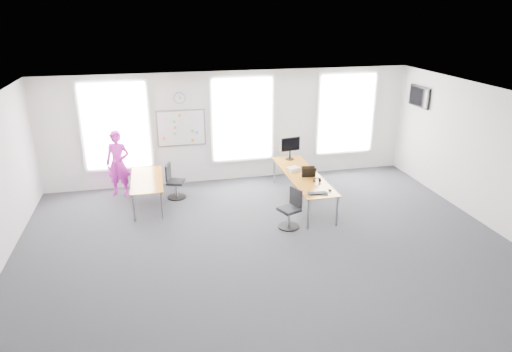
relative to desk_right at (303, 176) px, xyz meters
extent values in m
plane|color=#26262B|center=(-1.41, -2.02, -0.67)|extent=(10.00, 10.00, 0.00)
plane|color=white|center=(-1.41, -2.02, 2.33)|extent=(10.00, 10.00, 0.00)
plane|color=white|center=(-1.41, 1.98, 0.83)|extent=(10.00, 0.00, 10.00)
plane|color=white|center=(-1.41, -6.02, 0.83)|extent=(10.00, 0.00, 10.00)
plane|color=white|center=(3.59, -2.02, 0.83)|extent=(0.00, 10.00, 10.00)
cube|color=white|center=(-4.41, 1.95, 1.03)|extent=(1.60, 0.06, 2.20)
cube|color=white|center=(-1.11, 1.95, 1.03)|extent=(1.60, 0.06, 2.20)
cube|color=white|center=(1.89, 1.95, 1.03)|extent=(1.60, 0.06, 2.20)
cube|color=#BC781E|center=(0.00, 0.00, 0.03)|extent=(0.79, 2.95, 0.03)
cylinder|color=gray|center=(-0.33, -1.42, -0.33)|extent=(0.05, 0.05, 0.69)
cylinder|color=gray|center=(0.33, -1.42, -0.33)|extent=(0.05, 0.05, 0.69)
cylinder|color=gray|center=(-0.33, 1.42, -0.33)|extent=(0.05, 0.05, 0.69)
cylinder|color=gray|center=(0.33, 1.42, -0.33)|extent=(0.05, 0.05, 0.69)
cube|color=#BC781E|center=(-3.73, 0.66, -0.01)|extent=(0.74, 1.84, 0.03)
cylinder|color=gray|center=(-4.03, -0.20, -0.35)|extent=(0.05, 0.05, 0.64)
cylinder|color=gray|center=(-3.42, -0.20, -0.35)|extent=(0.05, 0.05, 0.64)
cylinder|color=gray|center=(-4.03, 1.52, -0.35)|extent=(0.05, 0.05, 0.64)
cylinder|color=gray|center=(-3.42, 1.52, -0.35)|extent=(0.05, 0.05, 0.64)
cylinder|color=black|center=(-0.72, -1.26, -0.66)|extent=(0.47, 0.47, 0.03)
cylinder|color=gray|center=(-0.72, -1.26, -0.46)|extent=(0.05, 0.05, 0.38)
cube|color=black|center=(-0.72, -1.26, -0.25)|extent=(0.52, 0.52, 0.06)
cube|color=black|center=(-0.56, -1.19, 0.00)|extent=(0.18, 0.37, 0.41)
cylinder|color=black|center=(-3.03, 0.96, -0.66)|extent=(0.47, 0.47, 0.03)
cylinder|color=gray|center=(-3.03, 0.96, -0.45)|extent=(0.05, 0.05, 0.38)
cube|color=black|center=(-3.03, 0.96, -0.24)|extent=(0.51, 0.51, 0.06)
cube|color=black|center=(-3.20, 1.01, 0.01)|extent=(0.16, 0.38, 0.41)
imported|color=#E226C6|center=(-4.42, 1.48, 0.18)|extent=(0.72, 0.58, 1.70)
cube|color=white|center=(-2.76, 1.95, 0.88)|extent=(1.20, 0.03, 0.90)
cylinder|color=gray|center=(-2.76, 1.95, 1.68)|extent=(0.30, 0.04, 0.30)
cube|color=black|center=(3.54, 0.98, 1.63)|extent=(0.06, 0.90, 0.55)
cube|color=black|center=(-0.06, -1.23, 0.06)|extent=(0.47, 0.28, 0.02)
ellipsoid|color=black|center=(0.26, -1.12, 0.07)|extent=(0.07, 0.11, 0.04)
cylinder|color=black|center=(0.05, -0.86, 0.05)|extent=(0.08, 0.08, 0.01)
cylinder|color=black|center=(0.10, -0.55, 0.09)|extent=(0.04, 0.09, 0.09)
cylinder|color=black|center=(0.23, -0.55, 0.09)|extent=(0.04, 0.09, 0.09)
cylinder|color=gold|center=(0.10, -0.55, 0.09)|extent=(0.01, 0.09, 0.09)
cube|color=black|center=(0.17, -0.55, 0.14)|extent=(0.16, 0.02, 0.01)
cube|color=black|center=(0.08, -0.16, 0.18)|extent=(0.33, 0.12, 0.26)
cube|color=#FF5410|center=(0.08, -0.23, 0.17)|extent=(0.31, 0.13, 0.24)
cube|color=black|center=(0.08, -0.25, 0.18)|extent=(0.33, 0.14, 0.25)
cube|color=beige|center=(-0.16, 0.28, 0.10)|extent=(0.34, 0.30, 0.10)
cylinder|color=black|center=(0.03, 1.19, 0.06)|extent=(0.22, 0.22, 0.02)
cylinder|color=black|center=(0.03, 1.19, 0.17)|extent=(0.04, 0.04, 0.22)
cube|color=black|center=(0.03, 1.18, 0.47)|extent=(0.54, 0.13, 0.36)
cube|color=black|center=(0.03, 1.16, 0.47)|extent=(0.50, 0.09, 0.32)
camera|label=1|loc=(-3.44, -9.90, 3.95)|focal=32.00mm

